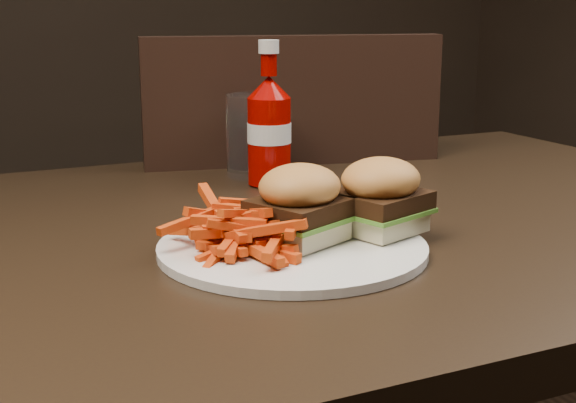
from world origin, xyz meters
name	(u,v)px	position (x,y,z in m)	size (l,w,h in m)	color
dining_table	(320,231)	(0.00, 0.00, 0.73)	(1.20, 0.80, 0.04)	black
chair_far	(267,307)	(0.15, 0.50, 0.43)	(0.48, 0.48, 0.05)	black
plate	(292,248)	(-0.09, -0.12, 0.76)	(0.27, 0.27, 0.01)	white
sandwich_half_a	(300,231)	(-0.08, -0.11, 0.77)	(0.08, 0.07, 0.02)	beige
sandwich_half_b	(380,222)	(0.01, -0.12, 0.77)	(0.08, 0.07, 0.02)	beige
fries_pile	(245,226)	(-0.14, -0.11, 0.78)	(0.12, 0.12, 0.05)	#C93300
ketchup_bottle	(269,141)	(0.01, 0.17, 0.81)	(0.06, 0.06, 0.12)	#900300
tumbler	(254,138)	(0.01, 0.23, 0.81)	(0.08, 0.08, 0.12)	white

